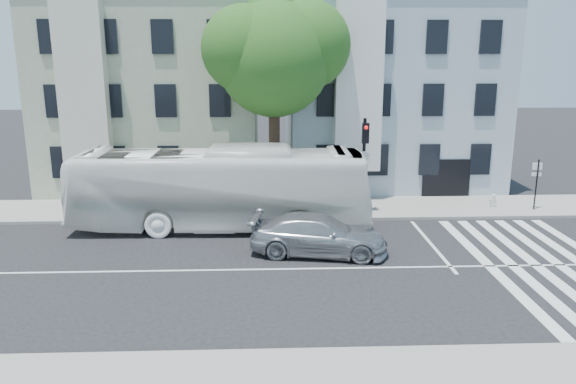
{
  "coord_description": "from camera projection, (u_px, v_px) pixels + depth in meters",
  "views": [
    {
      "loc": [
        -0.4,
        -19.57,
        7.9
      ],
      "look_at": [
        0.45,
        2.26,
        2.4
      ],
      "focal_mm": 35.0,
      "sensor_mm": 36.0,
      "label": 1
    }
  ],
  "objects": [
    {
      "name": "hedge",
      "position": [
        213.0,
        208.0,
        27.26
      ],
      "size": [
        8.51,
        2.4,
        0.7
      ],
      "primitive_type": null,
      "rotation": [
        0.0,
        0.0,
        -0.19
      ],
      "color": "#206421",
      "rests_on": "sidewalk_far"
    },
    {
      "name": "far_sign_pole",
      "position": [
        537.0,
        178.0,
        27.92
      ],
      "size": [
        0.46,
        0.19,
        2.56
      ],
      "rotation": [
        0.0,
        0.0,
        -0.17
      ],
      "color": "black",
      "rests_on": "sidewalk_far"
    },
    {
      "name": "traffic_signal",
      "position": [
        364.0,
        154.0,
        27.04
      ],
      "size": [
        0.5,
        0.55,
        4.79
      ],
      "rotation": [
        0.0,
        0.0,
        0.01
      ],
      "color": "black",
      "rests_on": "ground"
    },
    {
      "name": "building_right",
      "position": [
        387.0,
        91.0,
        34.36
      ],
      "size": [
        12.0,
        10.0,
        11.0
      ],
      "primitive_type": "cube",
      "color": "#A1B4BF",
      "rests_on": "ground"
    },
    {
      "name": "bus",
      "position": [
        221.0,
        188.0,
        25.39
      ],
      "size": [
        3.42,
        13.51,
        3.75
      ],
      "primitive_type": "imported",
      "rotation": [
        0.0,
        0.0,
        1.55
      ],
      "color": "white",
      "rests_on": "ground"
    },
    {
      "name": "fire_hydrant",
      "position": [
        493.0,
        200.0,
        28.66
      ],
      "size": [
        0.37,
        0.22,
        0.69
      ],
      "rotation": [
        0.0,
        0.0,
        -0.02
      ],
      "color": "silver",
      "rests_on": "sidewalk_far"
    },
    {
      "name": "sidewalk_far",
      "position": [
        275.0,
        209.0,
        28.64
      ],
      "size": [
        80.0,
        4.0,
        0.15
      ],
      "primitive_type": "cube",
      "color": "gray",
      "rests_on": "ground"
    },
    {
      "name": "street_tree",
      "position": [
        275.0,
        52.0,
        27.46
      ],
      "size": [
        7.3,
        5.9,
        11.1
      ],
      "color": "#2D2116",
      "rests_on": "ground"
    },
    {
      "name": "building_left",
      "position": [
        157.0,
        92.0,
        33.83
      ],
      "size": [
        12.0,
        10.0,
        11.0
      ],
      "primitive_type": "cube",
      "color": "#9CA58A",
      "rests_on": "ground"
    },
    {
      "name": "ground",
      "position": [
        278.0,
        269.0,
        20.9
      ],
      "size": [
        120.0,
        120.0,
        0.0
      ],
      "primitive_type": "plane",
      "color": "black",
      "rests_on": "ground"
    },
    {
      "name": "sedan",
      "position": [
        319.0,
        235.0,
        22.33
      ],
      "size": [
        3.08,
        5.75,
        1.58
      ],
      "primitive_type": "imported",
      "rotation": [
        0.0,
        0.0,
        1.41
      ],
      "color": "#B0B2B7",
      "rests_on": "ground"
    }
  ]
}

